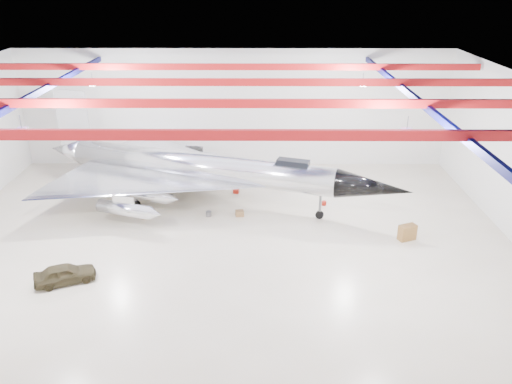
{
  "coord_description": "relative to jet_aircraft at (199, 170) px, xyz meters",
  "views": [
    {
      "loc": [
        2.35,
        -30.94,
        17.22
      ],
      "look_at": [
        2.14,
        2.0,
        2.69
      ],
      "focal_mm": 35.0,
      "sensor_mm": 36.0,
      "label": 1
    }
  ],
  "objects": [
    {
      "name": "crate_small",
      "position": [
        -6.7,
        0.53,
        -2.63
      ],
      "size": [
        0.39,
        0.35,
        0.23
      ],
      "primitive_type": "cube",
      "rotation": [
        0.0,
        0.0,
        -0.32
      ],
      "color": "#59595B",
      "rests_on": "floor"
    },
    {
      "name": "ceiling_structure",
      "position": [
        2.46,
        -6.2,
        7.58
      ],
      "size": [
        39.5,
        29.5,
        1.08
      ],
      "color": "maroon",
      "rests_on": "ceiling"
    },
    {
      "name": "tool_chest",
      "position": [
        10.07,
        -0.7,
        -2.58
      ],
      "size": [
        0.44,
        0.44,
        0.33
      ],
      "primitive_type": "cylinder",
      "rotation": [
        0.0,
        0.0,
        0.22
      ],
      "color": "#A21B10",
      "rests_on": "floor"
    },
    {
      "name": "oil_barrel",
      "position": [
        3.32,
        -2.68,
        -2.53
      ],
      "size": [
        0.7,
        0.6,
        0.44
      ],
      "primitive_type": "cube",
      "rotation": [
        0.0,
        0.0,
        0.16
      ],
      "color": "olive",
      "rests_on": "floor"
    },
    {
      "name": "wall_back",
      "position": [
        2.46,
        8.8,
        2.75
      ],
      "size": [
        40.0,
        0.0,
        40.0
      ],
      "primitive_type": "plane",
      "rotation": [
        1.57,
        0.0,
        0.0
      ],
      "color": "silver",
      "rests_on": "floor"
    },
    {
      "name": "ceiling",
      "position": [
        2.46,
        -6.2,
        8.25
      ],
      "size": [
        40.0,
        40.0,
        0.0
      ],
      "primitive_type": "plane",
      "rotation": [
        3.14,
        0.0,
        0.0
      ],
      "color": "#0A0F38",
      "rests_on": "wall_back"
    },
    {
      "name": "engine_drum",
      "position": [
        0.93,
        -2.74,
        -2.55
      ],
      "size": [
        0.57,
        0.57,
        0.39
      ],
      "primitive_type": "cylinder",
      "rotation": [
        0.0,
        0.0,
        -0.39
      ],
      "color": "#59595B",
      "rests_on": "floor"
    },
    {
      "name": "jet_aircraft",
      "position": [
        0.0,
        0.0,
        0.0
      ],
      "size": [
        29.84,
        22.1,
        8.38
      ],
      "rotation": [
        0.0,
        0.0,
        -0.32
      ],
      "color": "silver",
      "rests_on": "floor"
    },
    {
      "name": "parts_bin",
      "position": [
        6.94,
        2.51,
        -2.54
      ],
      "size": [
        0.7,
        0.61,
        0.42
      ],
      "primitive_type": "cube",
      "rotation": [
        0.0,
        0.0,
        -0.25
      ],
      "color": "olive",
      "rests_on": "floor"
    },
    {
      "name": "floor",
      "position": [
        2.46,
        -6.2,
        -2.75
      ],
      "size": [
        40.0,
        40.0,
        0.0
      ],
      "primitive_type": "plane",
      "color": "#BFB397",
      "rests_on": "ground"
    },
    {
      "name": "desk",
      "position": [
        15.2,
        -6.32,
        -2.19
      ],
      "size": [
        1.36,
        1.03,
        1.12
      ],
      "primitive_type": "cube",
      "rotation": [
        0.0,
        0.0,
        0.39
      ],
      "color": "brown",
      "rests_on": "floor"
    },
    {
      "name": "jeep",
      "position": [
        -6.87,
        -11.76,
        -2.14
      ],
      "size": [
        3.84,
        2.67,
        1.21
      ],
      "primitive_type": "imported",
      "rotation": [
        0.0,
        0.0,
        1.96
      ],
      "color": "#352E1A",
      "rests_on": "floor"
    },
    {
      "name": "toolbox_red",
      "position": [
        2.86,
        1.65,
        -2.58
      ],
      "size": [
        0.55,
        0.47,
        0.33
      ],
      "primitive_type": "cube",
      "rotation": [
        0.0,
        0.0,
        -0.21
      ],
      "color": "#A21B10",
      "rests_on": "floor"
    },
    {
      "name": "crate_ply",
      "position": [
        -3.84,
        -3.18,
        -2.55
      ],
      "size": [
        0.59,
        0.48,
        0.39
      ],
      "primitive_type": "cube",
      "rotation": [
        0.0,
        0.0,
        -0.06
      ],
      "color": "olive",
      "rests_on": "floor"
    },
    {
      "name": "spares_box",
      "position": [
        6.62,
        3.03,
        -2.58
      ],
      "size": [
        0.43,
        0.43,
        0.34
      ],
      "primitive_type": "cylinder",
      "rotation": [
        0.0,
        0.0,
        0.16
      ],
      "color": "#59595B",
      "rests_on": "floor"
    }
  ]
}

